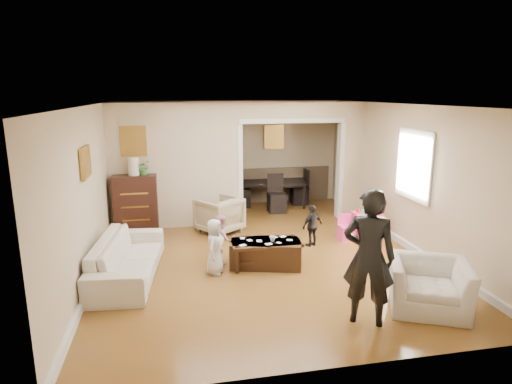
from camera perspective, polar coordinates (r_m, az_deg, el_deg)
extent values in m
plane|color=#945E26|center=(7.90, 0.28, -7.76)|extent=(7.00, 7.00, 0.00)
cube|color=#C7B491|center=(9.17, -10.44, 3.36)|extent=(2.75, 0.18, 2.60)
cube|color=#C7B491|center=(9.98, 12.29, 4.05)|extent=(0.55, 0.18, 2.60)
cube|color=#C7B491|center=(9.41, 4.78, 10.67)|extent=(2.22, 0.18, 0.35)
cube|color=white|center=(8.12, 20.15, 3.34)|extent=(0.03, 0.95, 1.10)
cube|color=brown|center=(9.02, -15.84, 6.46)|extent=(0.45, 0.03, 0.55)
cube|color=brown|center=(6.83, -21.55, 3.66)|extent=(0.03, 0.55, 0.40)
cube|color=brown|center=(11.04, 2.37, 7.27)|extent=(0.45, 0.03, 0.55)
imported|color=beige|center=(7.03, -16.57, -8.27)|extent=(1.06, 2.24, 0.63)
imported|color=tan|center=(8.88, -4.87, -3.00)|extent=(1.09, 1.10, 0.72)
imported|color=beige|center=(6.24, 21.82, -11.37)|extent=(1.28, 1.22, 0.65)
cube|color=black|center=(9.11, -15.54, -1.52)|extent=(0.86, 0.49, 1.19)
cylinder|color=#F2E6C6|center=(8.95, -15.84, 3.28)|extent=(0.22, 0.22, 0.36)
imported|color=#3D7735|center=(8.94, -14.55, 3.15)|extent=(0.27, 0.24, 0.30)
cube|color=#371F11|center=(7.20, 1.28, -8.07)|extent=(1.25, 0.84, 0.43)
imported|color=silver|center=(7.09, 2.17, -6.19)|extent=(0.12, 0.12, 0.09)
cube|color=#E63C68|center=(8.85, 14.32, -4.23)|extent=(0.51, 0.51, 0.49)
cube|color=yellow|center=(8.88, 14.89, -1.56)|extent=(0.20, 0.07, 0.30)
cylinder|color=#23B3B2|center=(8.68, 13.97, -2.59)|extent=(0.08, 0.08, 0.08)
cube|color=#B42516|center=(8.83, 13.39, -2.40)|extent=(0.10, 0.08, 0.05)
imported|color=silver|center=(8.69, 15.06, -2.72)|extent=(0.24, 0.24, 0.06)
imported|color=black|center=(10.93, 1.95, -0.16)|extent=(1.92, 1.28, 0.63)
imported|color=black|center=(5.46, 14.65, -8.31)|extent=(0.75, 0.66, 1.72)
imported|color=silver|center=(6.86, -5.45, -7.17)|extent=(0.44, 0.51, 0.89)
imported|color=pink|center=(7.30, -4.62, -6.16)|extent=(0.35, 0.43, 0.82)
imported|color=black|center=(8.09, 7.44, -4.41)|extent=(0.50, 0.37, 0.79)
cube|color=white|center=(7.04, 3.04, -6.70)|extent=(0.09, 0.10, 0.00)
cube|color=white|center=(7.12, 0.43, -6.47)|extent=(0.10, 0.11, 0.00)
cube|color=white|center=(6.93, -1.75, -7.02)|extent=(0.12, 0.11, 0.00)
cube|color=white|center=(7.30, 2.54, -5.98)|extent=(0.09, 0.08, 0.00)
cube|color=white|center=(7.25, -1.79, -6.10)|extent=(0.09, 0.10, 0.00)
cube|color=white|center=(7.18, 4.44, -6.32)|extent=(0.11, 0.10, 0.00)
cube|color=white|center=(7.34, 3.56, -5.87)|extent=(0.12, 0.11, 0.00)
cube|color=white|center=(7.15, -0.85, -6.37)|extent=(0.10, 0.11, 0.00)
cube|color=white|center=(6.98, 1.68, -6.87)|extent=(0.12, 0.10, 0.00)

